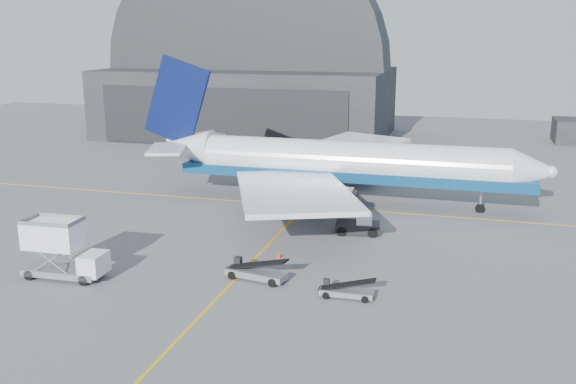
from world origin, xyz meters
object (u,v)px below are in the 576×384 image
(pushback_tug, at_px, (359,226))
(belt_loader_a, at_px, (256,272))
(catering_truck, at_px, (61,250))
(belt_loader_b, at_px, (346,291))
(airliner, at_px, (335,163))

(pushback_tug, relative_size, belt_loader_a, 0.84)
(catering_truck, bearing_deg, belt_loader_b, 3.54)
(belt_loader_a, xyz_separation_m, belt_loader_b, (7.36, -1.51, -0.12))
(airliner, bearing_deg, catering_truck, -119.56)
(pushback_tug, relative_size, belt_loader_b, 1.06)
(belt_loader_a, relative_size, belt_loader_b, 1.26)
(airliner, height_order, belt_loader_a, airliner)
(airliner, height_order, pushback_tug, airliner)
(pushback_tug, bearing_deg, catering_truck, -147.05)
(catering_truck, relative_size, pushback_tug, 1.50)
(airliner, bearing_deg, belt_loader_a, -92.90)
(pushback_tug, bearing_deg, belt_loader_b, -91.45)
(airliner, distance_m, belt_loader_a, 24.58)
(catering_truck, xyz_separation_m, belt_loader_a, (14.61, 3.68, -1.67))
(catering_truck, height_order, belt_loader_b, catering_truck)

